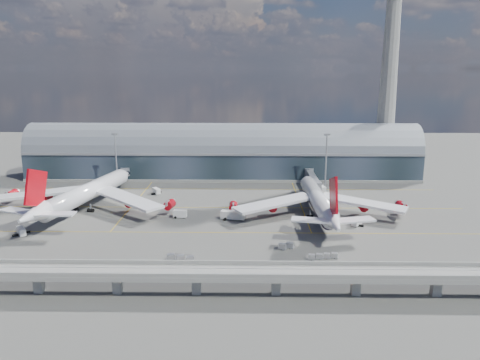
{
  "coord_description": "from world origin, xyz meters",
  "views": [
    {
      "loc": [
        12.73,
        -163.1,
        55.34
      ],
      "look_at": [
        9.9,
        10.0,
        14.0
      ],
      "focal_mm": 35.0,
      "sensor_mm": 36.0,
      "label": 1
    }
  ],
  "objects_px": {
    "floodlight_mast_right": "(326,159)",
    "service_truck_5": "(156,191)",
    "cargo_train_1": "(323,256)",
    "service_truck_3": "(357,222)",
    "airliner_right": "(318,202)",
    "cargo_train_2": "(286,246)",
    "service_truck_2": "(233,215)",
    "cargo_train_0": "(180,258)",
    "control_tower": "(389,76)",
    "floodlight_mast_left": "(116,158)",
    "airliner_left": "(84,194)",
    "service_truck_1": "(180,214)",
    "service_truck_4": "(322,189)",
    "service_truck_0": "(21,231)"
  },
  "relations": [
    {
      "from": "control_tower",
      "to": "service_truck_3",
      "type": "height_order",
      "value": "control_tower"
    },
    {
      "from": "control_tower",
      "to": "airliner_right",
      "type": "xyz_separation_m",
      "value": [
        -45.13,
        -74.27,
        -45.74
      ]
    },
    {
      "from": "service_truck_3",
      "to": "service_truck_5",
      "type": "distance_m",
      "value": 91.51
    },
    {
      "from": "service_truck_0",
      "to": "service_truck_2",
      "type": "height_order",
      "value": "service_truck_2"
    },
    {
      "from": "cargo_train_1",
      "to": "cargo_train_2",
      "type": "xyz_separation_m",
      "value": [
        -10.35,
        7.83,
        0.13
      ]
    },
    {
      "from": "airliner_left",
      "to": "service_truck_5",
      "type": "bearing_deg",
      "value": 58.82
    },
    {
      "from": "control_tower",
      "to": "floodlight_mast_right",
      "type": "bearing_deg",
      "value": -141.34
    },
    {
      "from": "service_truck_5",
      "to": "cargo_train_0",
      "type": "xyz_separation_m",
      "value": [
        21.66,
        -76.37,
        -0.3
      ]
    },
    {
      "from": "floodlight_mast_left",
      "to": "cargo_train_1",
      "type": "distance_m",
      "value": 122.88
    },
    {
      "from": "service_truck_1",
      "to": "cargo_train_2",
      "type": "distance_m",
      "value": 49.01
    },
    {
      "from": "control_tower",
      "to": "airliner_right",
      "type": "bearing_deg",
      "value": -121.28
    },
    {
      "from": "control_tower",
      "to": "service_truck_4",
      "type": "relative_size",
      "value": 19.2
    },
    {
      "from": "floodlight_mast_right",
      "to": "service_truck_3",
      "type": "xyz_separation_m",
      "value": [
        2.47,
        -56.47,
        -12.29
      ]
    },
    {
      "from": "airliner_right",
      "to": "service_truck_4",
      "type": "height_order",
      "value": "airliner_right"
    },
    {
      "from": "service_truck_3",
      "to": "cargo_train_1",
      "type": "relative_size",
      "value": 0.6
    },
    {
      "from": "airliner_left",
      "to": "airliner_right",
      "type": "relative_size",
      "value": 1.08
    },
    {
      "from": "service_truck_4",
      "to": "service_truck_5",
      "type": "xyz_separation_m",
      "value": [
        -75.51,
        -3.75,
        -0.17
      ]
    },
    {
      "from": "service_truck_0",
      "to": "service_truck_2",
      "type": "relative_size",
      "value": 0.64
    },
    {
      "from": "cargo_train_0",
      "to": "cargo_train_2",
      "type": "distance_m",
      "value": 33.7
    },
    {
      "from": "service_truck_1",
      "to": "service_truck_3",
      "type": "relative_size",
      "value": 0.91
    },
    {
      "from": "floodlight_mast_left",
      "to": "service_truck_0",
      "type": "relative_size",
      "value": 4.23
    },
    {
      "from": "service_truck_2",
      "to": "cargo_train_1",
      "type": "relative_size",
      "value": 1.0
    },
    {
      "from": "service_truck_3",
      "to": "floodlight_mast_left",
      "type": "bearing_deg",
      "value": -173.85
    },
    {
      "from": "floodlight_mast_right",
      "to": "service_truck_5",
      "type": "height_order",
      "value": "floodlight_mast_right"
    },
    {
      "from": "floodlight_mast_right",
      "to": "cargo_train_0",
      "type": "bearing_deg",
      "value": -122.22
    },
    {
      "from": "service_truck_1",
      "to": "service_truck_2",
      "type": "relative_size",
      "value": 0.54
    },
    {
      "from": "airliner_left",
      "to": "service_truck_3",
      "type": "bearing_deg",
      "value": 2.69
    },
    {
      "from": "floodlight_mast_left",
      "to": "airliner_left",
      "type": "distance_m",
      "value": 40.06
    },
    {
      "from": "service_truck_4",
      "to": "cargo_train_2",
      "type": "xyz_separation_m",
      "value": [
        -21.89,
        -69.41,
        -0.53
      ]
    },
    {
      "from": "control_tower",
      "to": "floodlight_mast_left",
      "type": "bearing_deg",
      "value": -168.28
    },
    {
      "from": "service_truck_3",
      "to": "control_tower",
      "type": "bearing_deg",
      "value": 103.95
    },
    {
      "from": "airliner_right",
      "to": "cargo_train_2",
      "type": "distance_m",
      "value": 36.77
    },
    {
      "from": "service_truck_1",
      "to": "cargo_train_0",
      "type": "height_order",
      "value": "service_truck_1"
    },
    {
      "from": "service_truck_2",
      "to": "cargo_train_1",
      "type": "distance_m",
      "value": 46.34
    },
    {
      "from": "floodlight_mast_right",
      "to": "cargo_train_1",
      "type": "relative_size",
      "value": 2.72
    },
    {
      "from": "service_truck_1",
      "to": "floodlight_mast_left",
      "type": "bearing_deg",
      "value": 40.86
    },
    {
      "from": "floodlight_mast_left",
      "to": "service_truck_1",
      "type": "relative_size",
      "value": 4.98
    },
    {
      "from": "floodlight_mast_left",
      "to": "service_truck_5",
      "type": "relative_size",
      "value": 4.63
    },
    {
      "from": "service_truck_1",
      "to": "airliner_left",
      "type": "bearing_deg",
      "value": 80.41
    },
    {
      "from": "service_truck_1",
      "to": "service_truck_5",
      "type": "distance_m",
      "value": 38.03
    },
    {
      "from": "cargo_train_2",
      "to": "service_truck_2",
      "type": "bearing_deg",
      "value": 53.64
    },
    {
      "from": "cargo_train_1",
      "to": "service_truck_3",
      "type": "bearing_deg",
      "value": -18.5
    },
    {
      "from": "airliner_right",
      "to": "service_truck_2",
      "type": "xyz_separation_m",
      "value": [
        -32.54,
        -4.28,
        -4.17
      ]
    },
    {
      "from": "airliner_right",
      "to": "cargo_train_1",
      "type": "height_order",
      "value": "airliner_right"
    },
    {
      "from": "service_truck_2",
      "to": "floodlight_mast_left",
      "type": "bearing_deg",
      "value": 60.53
    },
    {
      "from": "airliner_right",
      "to": "cargo_train_1",
      "type": "xyz_separation_m",
      "value": [
        -4.45,
        -41.13,
        -5.08
      ]
    },
    {
      "from": "service_truck_4",
      "to": "cargo_train_0",
      "type": "bearing_deg",
      "value": -133.25
    },
    {
      "from": "floodlight_mast_right",
      "to": "cargo_train_1",
      "type": "xyz_separation_m",
      "value": [
        -14.58,
        -87.4,
        -12.82
      ]
    },
    {
      "from": "airliner_left",
      "to": "service_truck_2",
      "type": "xyz_separation_m",
      "value": [
        59.75,
        -11.16,
        -5.06
      ]
    },
    {
      "from": "service_truck_3",
      "to": "cargo_train_0",
      "type": "bearing_deg",
      "value": -115.32
    }
  ]
}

